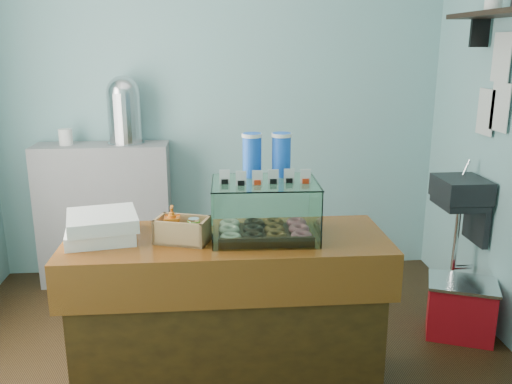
{
  "coord_description": "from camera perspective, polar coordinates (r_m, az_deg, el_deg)",
  "views": [
    {
      "loc": [
        -0.07,
        -2.79,
        1.82
      ],
      "look_at": [
        0.15,
        -0.15,
        1.1
      ],
      "focal_mm": 38.0,
      "sensor_mm": 36.0,
      "label": 1
    }
  ],
  "objects": [
    {
      "name": "ground",
      "position": [
        3.34,
        -2.99,
        -17.95
      ],
      "size": [
        3.5,
        3.5,
        0.0
      ],
      "primitive_type": "plane",
      "color": "black",
      "rests_on": "ground"
    },
    {
      "name": "room_shell",
      "position": [
        2.8,
        -2.94,
        12.77
      ],
      "size": [
        3.54,
        3.04,
        2.82
      ],
      "color": "#85C2C2",
      "rests_on": "ground"
    },
    {
      "name": "counter",
      "position": [
        2.88,
        -2.94,
        -13.09
      ],
      "size": [
        1.6,
        0.6,
        0.9
      ],
      "color": "#472C0D",
      "rests_on": "ground"
    },
    {
      "name": "back_shelf",
      "position": [
        4.38,
        -15.54,
        -2.25
      ],
      "size": [
        1.0,
        0.32,
        1.1
      ],
      "primitive_type": "cube",
      "color": "gray",
      "rests_on": "ground"
    },
    {
      "name": "display_case",
      "position": [
        2.69,
        0.96,
        -1.1
      ],
      "size": [
        0.53,
        0.4,
        0.5
      ],
      "rotation": [
        0.0,
        0.0,
        -0.03
      ],
      "color": "#351C0F",
      "rests_on": "counter"
    },
    {
      "name": "condiment_crate",
      "position": [
        2.65,
        -7.93,
        -3.9
      ],
      "size": [
        0.28,
        0.22,
        0.18
      ],
      "rotation": [
        0.0,
        0.0,
        -0.31
      ],
      "color": "tan",
      "rests_on": "counter"
    },
    {
      "name": "pastry_boxes",
      "position": [
        2.76,
        -15.95,
        -3.49
      ],
      "size": [
        0.4,
        0.39,
        0.13
      ],
      "rotation": [
        0.0,
        0.0,
        0.18
      ],
      "color": "white",
      "rests_on": "counter"
    },
    {
      "name": "coffee_urn",
      "position": [
        4.2,
        -13.71,
        8.54
      ],
      "size": [
        0.28,
        0.28,
        0.51
      ],
      "color": "silver",
      "rests_on": "back_shelf"
    },
    {
      "name": "red_cooler",
      "position": [
        3.8,
        20.73,
        -11.38
      ],
      "size": [
        0.51,
        0.45,
        0.37
      ],
      "rotation": [
        0.0,
        0.0,
        -0.38
      ],
      "color": "red",
      "rests_on": "ground"
    }
  ]
}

